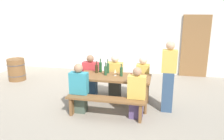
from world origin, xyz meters
TOP-DOWN VIEW (x-y plane):
  - ground_plane at (0.00, 0.00)m, footprint 24.00×24.00m
  - back_wall at (0.00, 3.15)m, footprint 14.00×0.20m
  - wooden_door at (2.21, 3.01)m, footprint 0.90×0.06m
  - tasting_table at (0.00, 0.00)m, footprint 1.84×0.74m
  - bench_near at (0.00, -0.67)m, footprint 1.74×0.30m
  - bench_far at (0.00, 0.67)m, footprint 1.74×0.30m
  - wine_bottle_0 at (-0.44, 0.19)m, footprint 0.07×0.07m
  - wine_bottle_1 at (0.22, 0.04)m, footprint 0.07×0.07m
  - wine_bottle_2 at (-0.17, 0.04)m, footprint 0.07×0.07m
  - wine_bottle_3 at (-0.16, 0.23)m, footprint 0.07×0.07m
  - wine_bottle_4 at (-0.36, 0.29)m, footprint 0.07×0.07m
  - wine_glass_0 at (0.07, 0.04)m, footprint 0.07×0.07m
  - wine_glass_1 at (0.48, -0.16)m, footprint 0.07×0.07m
  - wine_glass_2 at (-0.74, -0.02)m, footprint 0.07×0.07m
  - seated_guest_near_0 at (-0.65, -0.52)m, footprint 0.41×0.24m
  - seated_guest_near_1 at (0.66, -0.52)m, footprint 0.38×0.24m
  - seated_guest_far_0 at (-0.70, 0.52)m, footprint 0.41×0.24m
  - seated_guest_far_1 at (-0.03, 0.52)m, footprint 0.40×0.24m
  - seated_guest_far_2 at (0.69, 0.52)m, footprint 0.33×0.24m
  - standing_host at (1.31, -0.02)m, footprint 0.33×0.24m
  - wine_barrel at (-3.50, 1.30)m, footprint 0.58×0.58m

SIDE VIEW (x-z plane):
  - ground_plane at x=0.00m, z-range 0.00..0.00m
  - bench_near at x=0.00m, z-range 0.12..0.57m
  - bench_far at x=0.00m, z-range 0.12..0.57m
  - wine_barrel at x=-3.50m, z-range 0.00..0.72m
  - seated_guest_far_0 at x=-0.70m, z-range -0.04..1.09m
  - seated_guest_near_1 at x=0.66m, z-range -0.03..1.10m
  - seated_guest_near_0 at x=-0.65m, z-range -0.03..1.11m
  - seated_guest_far_1 at x=-0.03m, z-range -0.03..1.13m
  - seated_guest_far_2 at x=0.69m, z-range -0.02..1.14m
  - tasting_table at x=0.00m, z-range 0.29..1.04m
  - standing_host at x=1.31m, z-range -0.02..1.62m
  - wine_bottle_0 at x=-0.44m, z-range 0.71..1.01m
  - wine_glass_1 at x=0.48m, z-range 0.78..0.94m
  - wine_bottle_1 at x=0.22m, z-range 0.71..1.02m
  - wine_bottle_2 at x=-0.17m, z-range 0.71..1.02m
  - wine_glass_0 at x=0.07m, z-range 0.78..0.95m
  - wine_glass_2 at x=-0.74m, z-range 0.79..0.97m
  - wine_bottle_4 at x=-0.36m, z-range 0.71..1.06m
  - wine_bottle_3 at x=-0.16m, z-range 0.71..1.06m
  - wooden_door at x=2.21m, z-range 0.00..2.10m
  - back_wall at x=0.00m, z-range 0.00..3.20m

